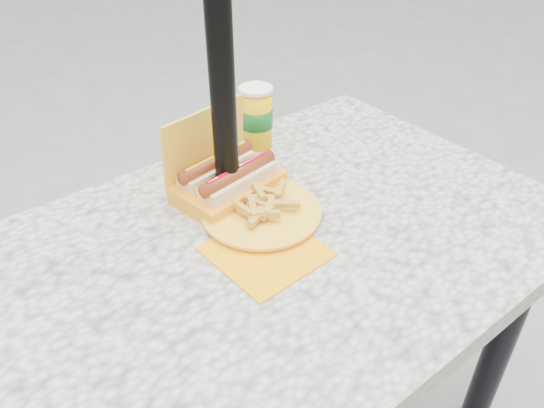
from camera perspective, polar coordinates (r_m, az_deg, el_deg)
picnic_table at (r=1.13m, az=0.30°, el=-7.86°), size 1.20×0.80×0.75m
umbrella_pole at (r=1.00m, az=-5.65°, el=17.00°), size 0.05×0.05×2.20m
hotdog_box at (r=1.16m, az=-4.96°, el=2.81°), size 0.25×0.18×0.19m
fries_plate at (r=1.09m, az=-1.19°, el=-1.09°), size 0.29×0.32×0.05m
soda_cup at (r=1.33m, az=-1.70°, el=9.34°), size 0.08×0.08×0.16m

